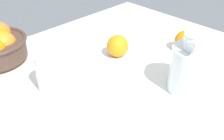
# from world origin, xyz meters

# --- Properties ---
(ground_plane) EXTENTS (1.11, 0.97, 0.03)m
(ground_plane) POSITION_xyz_m (0.00, 0.00, -0.01)
(ground_plane) COLOR white
(juice_pitcher) EXTENTS (0.17, 0.12, 0.18)m
(juice_pitcher) POSITION_xyz_m (0.14, -0.13, 0.06)
(juice_pitcher) COLOR white
(juice_pitcher) RESTS_ON ground_plane
(second_glass) EXTENTS (0.08, 0.08, 0.10)m
(second_glass) POSITION_xyz_m (-0.13, 0.14, 0.05)
(second_glass) COLOR white
(second_glass) RESTS_ON ground_plane
(loose_orange_0) EXTENTS (0.07, 0.07, 0.07)m
(loose_orange_0) POSITION_xyz_m (0.13, 0.14, 0.04)
(loose_orange_0) COLOR orange
(loose_orange_0) RESTS_ON ground_plane
(loose_orange_1) EXTENTS (0.07, 0.07, 0.07)m
(loose_orange_1) POSITION_xyz_m (0.32, 0.01, 0.04)
(loose_orange_1) COLOR orange
(loose_orange_1) RESTS_ON ground_plane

